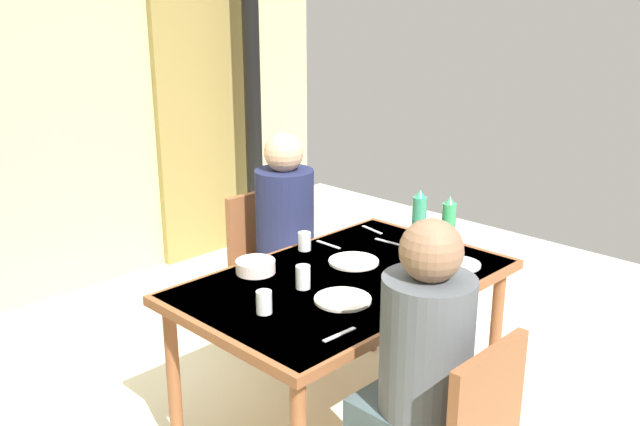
{
  "coord_description": "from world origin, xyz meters",
  "views": [
    {
      "loc": [
        -1.83,
        -1.73,
        1.86
      ],
      "look_at": [
        0.16,
        0.22,
        0.98
      ],
      "focal_mm": 38.54,
      "sensor_mm": 36.0,
      "label": 1
    }
  ],
  "objects_px": {
    "dining_table": "(345,292)",
    "chair_far_diner": "(270,263)",
    "water_bottle_green_far": "(448,225)",
    "serving_bowl_center": "(256,266)",
    "person_far_diner": "(287,218)",
    "person_near_diner": "(423,348)",
    "water_bottle_green_near": "(419,224)"
  },
  "relations": [
    {
      "from": "person_near_diner",
      "to": "water_bottle_green_far",
      "type": "distance_m",
      "value": 1.06
    },
    {
      "from": "water_bottle_green_far",
      "to": "serving_bowl_center",
      "type": "relative_size",
      "value": 1.56
    },
    {
      "from": "person_near_diner",
      "to": "serving_bowl_center",
      "type": "bearing_deg",
      "value": 82.83
    },
    {
      "from": "water_bottle_green_near",
      "to": "person_far_diner",
      "type": "bearing_deg",
      "value": 102.18
    },
    {
      "from": "dining_table",
      "to": "chair_far_diner",
      "type": "xyz_separation_m",
      "value": [
        0.27,
        0.79,
        -0.16
      ]
    },
    {
      "from": "chair_far_diner",
      "to": "person_far_diner",
      "type": "bearing_deg",
      "value": 90.0
    },
    {
      "from": "water_bottle_green_far",
      "to": "water_bottle_green_near",
      "type": "bearing_deg",
      "value": 153.02
    },
    {
      "from": "person_far_diner",
      "to": "dining_table",
      "type": "bearing_deg",
      "value": 67.38
    },
    {
      "from": "chair_far_diner",
      "to": "person_near_diner",
      "type": "relative_size",
      "value": 1.13
    },
    {
      "from": "person_near_diner",
      "to": "water_bottle_green_near",
      "type": "bearing_deg",
      "value": 37.53
    },
    {
      "from": "chair_far_diner",
      "to": "water_bottle_green_far",
      "type": "relative_size",
      "value": 3.29
    },
    {
      "from": "person_far_diner",
      "to": "person_near_diner",
      "type": "bearing_deg",
      "value": 64.49
    },
    {
      "from": "dining_table",
      "to": "person_far_diner",
      "type": "bearing_deg",
      "value": 67.38
    },
    {
      "from": "chair_far_diner",
      "to": "person_near_diner",
      "type": "distance_m",
      "value": 1.61
    },
    {
      "from": "person_near_diner",
      "to": "water_bottle_green_near",
      "type": "xyz_separation_m",
      "value": [
        0.78,
        0.6,
        0.09
      ]
    },
    {
      "from": "person_far_diner",
      "to": "water_bottle_green_far",
      "type": "height_order",
      "value": "person_far_diner"
    },
    {
      "from": "dining_table",
      "to": "chair_far_diner",
      "type": "distance_m",
      "value": 0.86
    },
    {
      "from": "water_bottle_green_near",
      "to": "serving_bowl_center",
      "type": "bearing_deg",
      "value": 151.02
    },
    {
      "from": "dining_table",
      "to": "person_near_diner",
      "type": "height_order",
      "value": "person_near_diner"
    },
    {
      "from": "chair_far_diner",
      "to": "person_far_diner",
      "type": "distance_m",
      "value": 0.31
    },
    {
      "from": "dining_table",
      "to": "serving_bowl_center",
      "type": "bearing_deg",
      "value": 126.92
    },
    {
      "from": "dining_table",
      "to": "person_near_diner",
      "type": "distance_m",
      "value": 0.76
    },
    {
      "from": "water_bottle_green_near",
      "to": "person_near_diner",
      "type": "bearing_deg",
      "value": -142.47
    },
    {
      "from": "dining_table",
      "to": "water_bottle_green_near",
      "type": "bearing_deg",
      "value": -7.57
    },
    {
      "from": "person_far_diner",
      "to": "serving_bowl_center",
      "type": "height_order",
      "value": "person_far_diner"
    },
    {
      "from": "dining_table",
      "to": "person_near_diner",
      "type": "bearing_deg",
      "value": -118.27
    },
    {
      "from": "dining_table",
      "to": "serving_bowl_center",
      "type": "xyz_separation_m",
      "value": [
        -0.23,
        0.31,
        0.1
      ]
    },
    {
      "from": "person_far_diner",
      "to": "chair_far_diner",
      "type": "bearing_deg",
      "value": -90.0
    },
    {
      "from": "chair_far_diner",
      "to": "serving_bowl_center",
      "type": "bearing_deg",
      "value": 43.79
    },
    {
      "from": "serving_bowl_center",
      "to": "person_near_diner",
      "type": "bearing_deg",
      "value": -97.17
    },
    {
      "from": "person_near_diner",
      "to": "person_far_diner",
      "type": "height_order",
      "value": "same"
    },
    {
      "from": "dining_table",
      "to": "water_bottle_green_far",
      "type": "height_order",
      "value": "water_bottle_green_far"
    }
  ]
}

